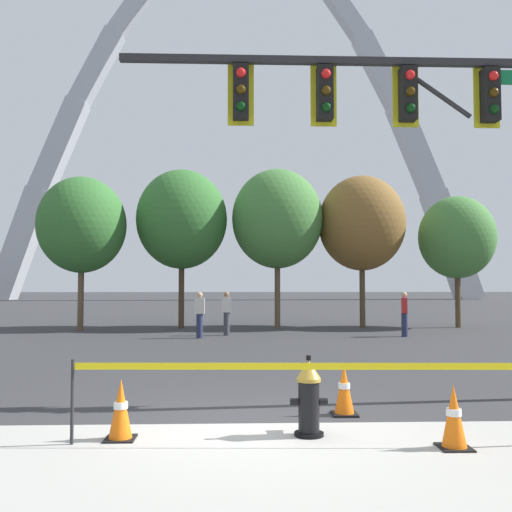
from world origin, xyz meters
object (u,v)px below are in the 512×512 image
(traffic_cone_mid_sidewalk, at_px, (121,410))
(pedestrian_walking_right, at_px, (200,314))
(traffic_signal_gantry, at_px, (433,133))
(pedestrian_walking_left, at_px, (227,313))
(monument_arch, at_px, (239,130))
(traffic_cone_curb_edge, at_px, (454,417))
(traffic_cone_by_hydrant, at_px, (344,390))
(fire_hydrant, at_px, (309,398))
(pedestrian_standing_center, at_px, (404,314))

(traffic_cone_mid_sidewalk, xyz_separation_m, pedestrian_walking_right, (0.11, 12.46, 0.46))
(traffic_signal_gantry, height_order, pedestrian_walking_left, traffic_signal_gantry)
(monument_arch, bearing_deg, traffic_cone_curb_edge, -87.87)
(traffic_cone_by_hydrant, xyz_separation_m, monument_arch, (-1.31, 58.53, 20.24))
(fire_hydrant, relative_size, pedestrian_standing_center, 0.62)
(traffic_cone_mid_sidewalk, bearing_deg, pedestrian_walking_left, 85.64)
(pedestrian_walking_left, xyz_separation_m, pedestrian_standing_center, (6.34, -0.67, 0.00))
(traffic_signal_gantry, xyz_separation_m, pedestrian_walking_right, (-4.57, 10.23, -3.59))
(traffic_cone_curb_edge, height_order, pedestrian_walking_left, pedestrian_walking_left)
(monument_arch, bearing_deg, fire_hydrant, -89.37)
(traffic_cone_curb_edge, xyz_separation_m, traffic_signal_gantry, (0.81, 2.72, 4.05))
(traffic_cone_mid_sidewalk, distance_m, traffic_signal_gantry, 6.57)
(traffic_cone_curb_edge, relative_size, pedestrian_walking_right, 0.46)
(pedestrian_walking_right, bearing_deg, traffic_cone_mid_sidewalk, -90.49)
(fire_hydrant, relative_size, traffic_cone_by_hydrant, 1.36)
(traffic_cone_mid_sidewalk, height_order, monument_arch, monument_arch)
(traffic_cone_mid_sidewalk, height_order, traffic_cone_curb_edge, same)
(traffic_cone_curb_edge, bearing_deg, traffic_cone_mid_sidewalk, 172.76)
(monument_arch, height_order, pedestrian_walking_right, monument_arch)
(traffic_cone_mid_sidewalk, relative_size, traffic_signal_gantry, 0.09)
(traffic_cone_curb_edge, distance_m, pedestrian_walking_left, 14.21)
(pedestrian_walking_left, height_order, pedestrian_walking_right, same)
(traffic_cone_mid_sidewalk, distance_m, pedestrian_standing_center, 14.74)
(traffic_cone_by_hydrant, height_order, traffic_cone_curb_edge, same)
(traffic_cone_mid_sidewalk, xyz_separation_m, monument_arch, (1.63, 59.71, 20.24))
(traffic_signal_gantry, xyz_separation_m, monument_arch, (-3.05, 57.48, 16.20))
(traffic_cone_curb_edge, bearing_deg, pedestrian_walking_left, 101.55)
(monument_arch, bearing_deg, pedestrian_walking_right, -91.84)
(monument_arch, bearing_deg, traffic_cone_mid_sidewalk, -91.56)
(monument_arch, xyz_separation_m, pedestrian_walking_right, (-1.52, -47.25, -19.78))
(traffic_cone_by_hydrant, distance_m, traffic_cone_curb_edge, 1.91)
(monument_arch, distance_m, pedestrian_walking_left, 50.33)
(traffic_signal_gantry, bearing_deg, traffic_cone_curb_edge, -106.52)
(traffic_signal_gantry, height_order, pedestrian_standing_center, traffic_signal_gantry)
(fire_hydrant, xyz_separation_m, pedestrian_walking_right, (-2.18, 12.36, 0.35))
(traffic_cone_curb_edge, bearing_deg, traffic_cone_by_hydrant, 119.25)
(traffic_cone_curb_edge, distance_m, monument_arch, 63.55)
(traffic_cone_curb_edge, bearing_deg, traffic_signal_gantry, 73.48)
(traffic_signal_gantry, bearing_deg, fire_hydrant, -138.20)
(traffic_signal_gantry, relative_size, pedestrian_walking_right, 4.92)
(traffic_cone_curb_edge, distance_m, pedestrian_walking_right, 13.49)
(traffic_cone_by_hydrant, xyz_separation_m, traffic_cone_mid_sidewalk, (-2.94, -1.17, 0.00))
(pedestrian_walking_left, bearing_deg, fire_hydrant, -84.60)
(traffic_signal_gantry, xyz_separation_m, pedestrian_standing_center, (2.69, 10.53, -3.59))
(traffic_cone_mid_sidewalk, distance_m, pedestrian_walking_left, 13.47)
(fire_hydrant, relative_size, pedestrian_walking_left, 0.62)
(traffic_cone_curb_edge, xyz_separation_m, pedestrian_walking_right, (-3.76, 12.95, 0.46))
(traffic_cone_by_hydrant, relative_size, traffic_cone_curb_edge, 1.00)
(fire_hydrant, xyz_separation_m, traffic_cone_curb_edge, (1.58, -0.58, -0.11))
(traffic_cone_by_hydrant, relative_size, traffic_signal_gantry, 0.09)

